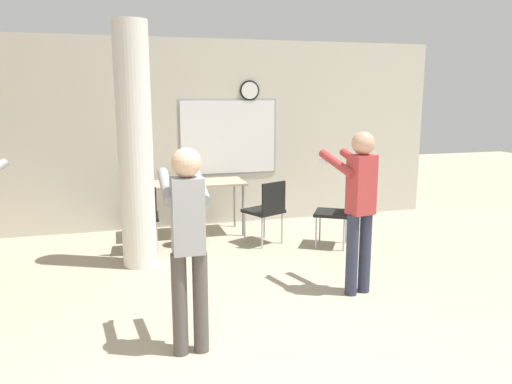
{
  "coord_description": "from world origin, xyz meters",
  "views": [
    {
      "loc": [
        -1.03,
        -2.47,
        2.01
      ],
      "look_at": [
        0.3,
        2.24,
        1.04
      ],
      "focal_mm": 35.0,
      "sensor_mm": 36.0,
      "label": 1
    }
  ],
  "objects_px": {
    "chair_mid_room": "(338,209)",
    "person_playing_front": "(188,235)",
    "folding_table": "(190,186)",
    "chair_table_right": "(267,207)",
    "bottle_on_table": "(187,178)",
    "chair_table_left": "(141,214)",
    "person_playing_side": "(359,200)"
  },
  "relations": [
    {
      "from": "folding_table",
      "to": "bottle_on_table",
      "type": "xyz_separation_m",
      "value": [
        -0.06,
        -0.14,
        0.14
      ]
    },
    {
      "from": "folding_table",
      "to": "chair_table_right",
      "type": "relative_size",
      "value": 1.77
    },
    {
      "from": "folding_table",
      "to": "person_playing_front",
      "type": "relative_size",
      "value": 0.95
    },
    {
      "from": "chair_table_left",
      "to": "person_playing_front",
      "type": "bearing_deg",
      "value": -85.03
    },
    {
      "from": "chair_mid_room",
      "to": "person_playing_front",
      "type": "bearing_deg",
      "value": -135.81
    },
    {
      "from": "folding_table",
      "to": "person_playing_front",
      "type": "distance_m",
      "value": 3.35
    },
    {
      "from": "chair_table_left",
      "to": "person_playing_side",
      "type": "relative_size",
      "value": 0.53
    },
    {
      "from": "chair_table_left",
      "to": "person_playing_front",
      "type": "distance_m",
      "value": 2.69
    },
    {
      "from": "chair_table_right",
      "to": "chair_mid_room",
      "type": "xyz_separation_m",
      "value": [
        0.87,
        -0.34,
        0.0
      ]
    },
    {
      "from": "chair_mid_room",
      "to": "chair_table_right",
      "type": "bearing_deg",
      "value": 158.75
    },
    {
      "from": "folding_table",
      "to": "chair_table_left",
      "type": "distance_m",
      "value": 1.0
    },
    {
      "from": "chair_table_left",
      "to": "chair_mid_room",
      "type": "height_order",
      "value": "same"
    },
    {
      "from": "bottle_on_table",
      "to": "person_playing_side",
      "type": "bearing_deg",
      "value": -60.75
    },
    {
      "from": "bottle_on_table",
      "to": "person_playing_side",
      "type": "height_order",
      "value": "person_playing_side"
    },
    {
      "from": "bottle_on_table",
      "to": "chair_table_right",
      "type": "bearing_deg",
      "value": -32.09
    },
    {
      "from": "chair_mid_room",
      "to": "chair_table_left",
      "type": "bearing_deg",
      "value": 170.39
    },
    {
      "from": "chair_table_right",
      "to": "chair_mid_room",
      "type": "height_order",
      "value": "same"
    },
    {
      "from": "folding_table",
      "to": "person_playing_side",
      "type": "bearing_deg",
      "value": -63.05
    },
    {
      "from": "bottle_on_table",
      "to": "chair_table_left",
      "type": "relative_size",
      "value": 0.26
    },
    {
      "from": "chair_table_right",
      "to": "person_playing_side",
      "type": "relative_size",
      "value": 0.53
    },
    {
      "from": "folding_table",
      "to": "person_playing_side",
      "type": "xyz_separation_m",
      "value": [
        1.31,
        -2.58,
        0.26
      ]
    },
    {
      "from": "chair_table_left",
      "to": "person_playing_side",
      "type": "bearing_deg",
      "value": -43.26
    },
    {
      "from": "folding_table",
      "to": "bottle_on_table",
      "type": "bearing_deg",
      "value": -112.23
    },
    {
      "from": "chair_table_right",
      "to": "folding_table",
      "type": "bearing_deg",
      "value": 140.82
    },
    {
      "from": "chair_table_left",
      "to": "person_playing_front",
      "type": "height_order",
      "value": "person_playing_front"
    },
    {
      "from": "chair_table_left",
      "to": "chair_table_right",
      "type": "bearing_deg",
      "value": -3.02
    },
    {
      "from": "chair_table_left",
      "to": "folding_table",
      "type": "bearing_deg",
      "value": 42.17
    },
    {
      "from": "chair_table_right",
      "to": "chair_mid_room",
      "type": "relative_size",
      "value": 1.0
    },
    {
      "from": "chair_table_left",
      "to": "person_playing_front",
      "type": "relative_size",
      "value": 0.54
    },
    {
      "from": "chair_table_right",
      "to": "chair_mid_room",
      "type": "distance_m",
      "value": 0.94
    },
    {
      "from": "chair_table_right",
      "to": "person_playing_front",
      "type": "relative_size",
      "value": 0.54
    },
    {
      "from": "person_playing_front",
      "to": "chair_mid_room",
      "type": "bearing_deg",
      "value": 44.19
    }
  ]
}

